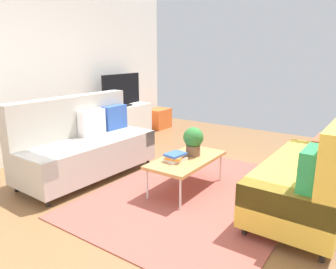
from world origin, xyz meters
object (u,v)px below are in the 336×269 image
storage_trunk (158,118)px  vase_0 (98,106)px  couch_green (315,174)px  tv (122,91)px  couch_beige (85,145)px  coffee_table (187,160)px  tv_console (122,122)px  table_book_0 (175,159)px  bottle_1 (112,103)px  bottle_0 (108,104)px  potted_plant (193,140)px

storage_trunk → vase_0: (-1.68, 0.15, 0.49)m
couch_green → tv: (1.15, 3.80, 0.51)m
couch_beige → coffee_table: (0.38, -1.42, -0.05)m
tv_console → vase_0: bearing=175.1°
coffee_table → storage_trunk: (2.53, 2.30, -0.17)m
storage_trunk → table_book_0: 3.50m
couch_beige → couch_green: 2.92m
coffee_table → storage_trunk: storage_trunk is taller
couch_beige → tv: size_ratio=1.93×
couch_green → vase_0: 3.92m
couch_beige → storage_trunk: 3.05m
couch_beige → storage_trunk: bearing=-161.2°
tv → bottle_1: bearing=-176.0°
tv → table_book_0: tv is taller
table_book_0 → coffee_table: bearing=-21.5°
table_book_0 → vase_0: size_ratio=1.60×
vase_0 → bottle_0: bottle_0 is taller
tv_console → bottle_1: (-0.29, -0.04, 0.43)m
tv_console → table_book_0: tv_console is taller
storage_trunk → tv_console: bearing=174.8°
couch_green → storage_trunk: size_ratio=3.67×
table_book_0 → bottle_0: 2.61m
tv → vase_0: tv is taller
couch_beige → bottle_0: size_ratio=8.77×
storage_trunk → bottle_1: (-1.39, 0.06, 0.53)m
couch_green → coffee_table: 1.45m
storage_trunk → potted_plant: bearing=-135.9°
table_book_0 → bottle_1: bearing=60.6°
potted_plant → bottle_1: bearing=67.2°
coffee_table → bottle_1: bottle_1 is taller
storage_trunk → tv: bearing=175.8°
table_book_0 → tv: bearing=55.6°
couch_green → coffee_table: couch_green is taller
couch_beige → bottle_1: couch_beige is taller
tv → table_book_0: bearing=-124.4°
couch_beige → potted_plant: (0.52, -1.43, 0.18)m
potted_plant → bottle_1: bottle_1 is taller
table_book_0 → vase_0: (1.01, 2.39, 0.28)m
bottle_1 → storage_trunk: bearing=-2.5°
couch_beige → couch_green: bearing=105.0°
tv_console → storage_trunk: tv_console is taller
coffee_table → tv_console: (1.43, 2.40, -0.07)m
table_book_0 → bottle_1: size_ratio=1.11×
potted_plant → tv: bearing=61.8°
storage_trunk → couch_beige: bearing=-163.1°
tv_console → storage_trunk: size_ratio=2.69×
coffee_table → bottle_0: (1.03, 2.36, 0.36)m
couch_beige → storage_trunk: (2.91, 0.88, -0.23)m
couch_green → bottle_1: (0.86, 3.78, 0.30)m
coffee_table → table_book_0: table_book_0 is taller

